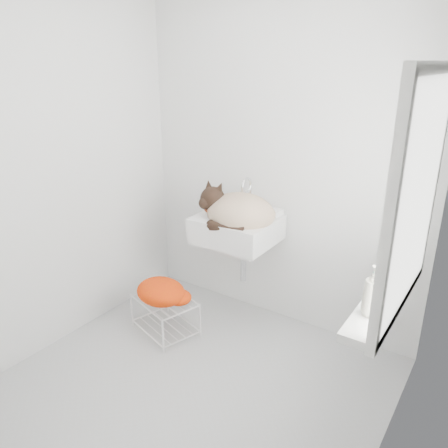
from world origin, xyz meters
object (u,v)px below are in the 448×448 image
Objects in this scene: cat at (237,212)px; bottle_a at (370,315)px; sink at (237,217)px; bottle_b at (383,295)px; bottle_c at (390,285)px; wire_rack at (165,313)px.

cat is 1.39m from bottle_a.
sink is 2.89× the size of bottle_b.
bottle_c is at bearing 90.00° from bottle_a.
bottle_a is at bearing -90.00° from bottle_b.
bottle_b reaches higher than wire_rack.
sink is at bearing 123.74° from cat.
wire_rack is at bearing 179.95° from bottle_c.
cat is 0.92m from wire_rack.
sink is 0.05m from cat.
cat is 2.85× the size of bottle_b.
bottle_c is at bearing 90.00° from bottle_b.
bottle_c is (1.53, -0.00, 0.70)m from wire_rack.
bottle_c is at bearing -19.80° from sink.
bottle_a is at bearing -32.78° from sink.
cat is at bearing 155.30° from bottle_b.
wire_rack is (-0.36, -0.41, -0.74)m from cat.
bottle_a is (1.53, -0.34, 0.70)m from wire_rack.
bottle_c is (0.00, 0.13, 0.00)m from bottle_b.
cat is 1.24m from bottle_c.
bottle_b is at bearing -25.26° from sink.
sink is at bearing 50.24° from wire_rack.
sink reaches higher than bottle_b.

